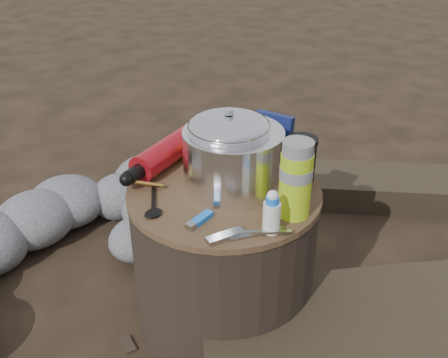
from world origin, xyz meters
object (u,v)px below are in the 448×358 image
Objects in this scene: stump at (224,260)px; travel_mug at (301,159)px; camping_pot at (229,150)px; thermos at (296,180)px; fuel_bottle at (166,153)px.

travel_mug reaches higher than stump.
stump is 0.32m from camping_pot.
stump is 2.63× the size of thermos.
travel_mug is at bearing 53.07° from stump.
camping_pot reaches higher than fuel_bottle.
fuel_bottle is at bearing 176.22° from stump.
camping_pot is 1.73× the size of travel_mug.
stump is 0.37m from thermos.
fuel_bottle is 1.64× the size of thermos.
thermos reaches higher than travel_mug.
thermos is (0.20, -0.02, -0.01)m from camping_pot.
camping_pot is at bearing 174.08° from thermos.
travel_mug is (0.12, 0.17, 0.28)m from stump.
fuel_bottle is 2.69× the size of travel_mug.
thermos is 0.18m from travel_mug.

